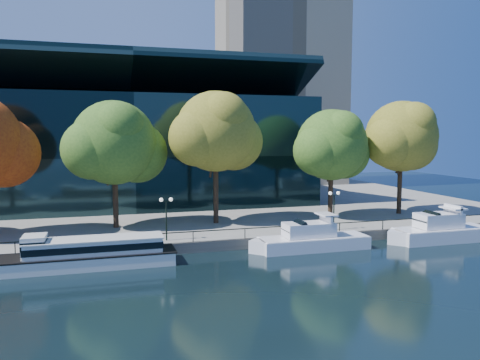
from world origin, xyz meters
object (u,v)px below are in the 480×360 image
object	(u,v)px
cruiser_far	(438,230)
lamp_2	(334,201)
tree_2	(116,145)
lamp_1	(166,209)
tree_5	(403,138)
tree_4	(333,146)
cruiser_near	(309,239)
tour_boat	(85,253)
tree_3	(217,133)

from	to	relation	value
cruiser_far	lamp_2	bearing A→B (deg)	158.46
tree_2	lamp_1	xyz separation A→B (m)	(4.18, -7.63, -5.83)
tree_5	lamp_1	world-z (taller)	tree_5
tree_5	cruiser_far	bearing A→B (deg)	-105.95
tree_4	tree_2	bearing A→B (deg)	177.43
cruiser_near	tree_5	xyz separation A→B (m)	(17.12, 10.22, 9.38)
tree_5	lamp_2	distance (m)	15.94
tour_boat	tree_5	xyz separation A→B (m)	(37.25, 10.47, 9.20)
tour_boat	cruiser_near	size ratio (longest dim) A/B	1.31
cruiser_far	tree_2	xyz separation A→B (m)	(-31.22, 11.50, 8.64)
tree_4	lamp_2	xyz separation A→B (m)	(-3.16, -6.53, -5.48)
cruiser_far	tree_2	bearing A→B (deg)	159.78
tree_3	lamp_2	size ratio (longest dim) A/B	3.63
lamp_1	tree_3	bearing A→B (deg)	47.06
tree_2	tree_4	size ratio (longest dim) A/B	1.05
tree_3	lamp_1	world-z (taller)	tree_3
tree_5	lamp_1	distance (m)	31.55
tour_boat	tree_3	size ratio (longest dim) A/B	1.04
tree_3	lamp_2	world-z (taller)	tree_3
cruiser_near	lamp_2	world-z (taller)	lamp_2
tour_boat	cruiser_far	bearing A→B (deg)	-0.45
cruiser_near	tree_3	distance (m)	15.78
tour_boat	cruiser_far	xyz separation A→B (m)	(34.19, -0.27, -0.05)
tour_boat	tree_4	xyz separation A→B (m)	(27.56, 10.13, 8.23)
tree_3	lamp_1	xyz separation A→B (m)	(-6.63, -7.12, -7.01)
lamp_2	cruiser_far	bearing A→B (deg)	-21.54
tree_2	tree_3	world-z (taller)	tree_3
cruiser_near	tree_5	size ratio (longest dim) A/B	0.83
cruiser_far	tree_4	size ratio (longest dim) A/B	0.89
cruiser_near	lamp_2	distance (m)	6.17
tour_boat	lamp_1	bearing A→B (deg)	26.74
tree_3	tree_4	size ratio (longest dim) A/B	1.14
tree_5	lamp_2	bearing A→B (deg)	-151.87
tree_2	tree_3	xyz separation A→B (m)	(10.81, -0.51, 1.18)
cruiser_near	lamp_1	xyz separation A→B (m)	(-12.99, 3.35, 2.93)
tour_boat	cruiser_far	distance (m)	34.19
cruiser_near	tour_boat	bearing A→B (deg)	-179.28
tree_4	cruiser_far	bearing A→B (deg)	-57.47
tree_5	cruiser_near	bearing A→B (deg)	-149.17
tree_2	tree_4	bearing A→B (deg)	-2.57
tree_4	lamp_1	bearing A→B (deg)	-162.26
tree_4	lamp_2	size ratio (longest dim) A/B	3.18
tree_3	tree_4	distance (m)	13.89
cruiser_far	lamp_2	size ratio (longest dim) A/B	2.81
cruiser_far	tree_3	size ratio (longest dim) A/B	0.78
tree_4	tree_5	size ratio (longest dim) A/B	0.92
cruiser_far	tree_3	bearing A→B (deg)	151.71
cruiser_near	cruiser_far	xyz separation A→B (m)	(14.06, -0.52, 0.13)
tour_boat	tree_2	bearing A→B (deg)	75.22
tree_2	cruiser_near	bearing A→B (deg)	-32.60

